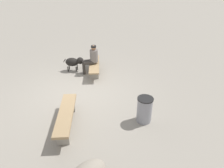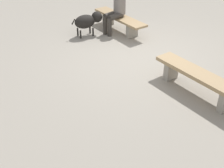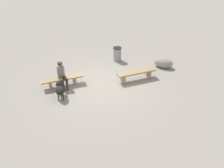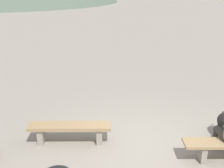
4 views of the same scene
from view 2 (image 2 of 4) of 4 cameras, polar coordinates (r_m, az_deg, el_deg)
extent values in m
cube|color=gray|center=(7.20, 5.50, 4.87)|extent=(210.00, 210.00, 0.06)
cube|color=gray|center=(6.32, 11.14, 2.54)|extent=(0.19, 0.33, 0.39)
cube|color=#A3845B|center=(5.84, 16.03, 1.83)|extent=(1.92, 0.75, 0.07)
cube|color=gray|center=(8.18, 3.81, 10.05)|extent=(0.17, 0.35, 0.37)
cube|color=gray|center=(9.00, -0.72, 12.21)|extent=(0.17, 0.35, 0.37)
cube|color=#A3845B|center=(8.50, 1.46, 12.54)|extent=(1.94, 0.76, 0.06)
cylinder|color=slate|center=(8.40, 1.45, 14.87)|extent=(0.33, 0.33, 0.51)
cylinder|color=#38332D|center=(8.39, -0.15, 13.02)|extent=(0.28, 0.48, 0.15)
cylinder|color=#38332D|center=(8.33, -1.31, 11.04)|extent=(0.11, 0.11, 0.50)
cylinder|color=#38332D|center=(8.27, 0.72, 12.72)|extent=(0.28, 0.48, 0.15)
cylinder|color=#38332D|center=(8.21, -0.46, 10.71)|extent=(0.11, 0.11, 0.50)
ellipsoid|color=black|center=(8.21, -5.17, 11.69)|extent=(0.40, 0.59, 0.36)
sphere|color=black|center=(8.32, -2.88, 12.60)|extent=(0.29, 0.29, 0.29)
cylinder|color=black|center=(8.46, -4.20, 10.27)|extent=(0.04, 0.04, 0.22)
cylinder|color=black|center=(8.30, -3.62, 9.83)|extent=(0.04, 0.04, 0.22)
cylinder|color=black|center=(8.33, -6.52, 9.79)|extent=(0.04, 0.04, 0.22)
cylinder|color=black|center=(8.16, -5.97, 9.33)|extent=(0.04, 0.04, 0.22)
cylinder|color=black|center=(8.07, -7.34, 11.62)|extent=(0.04, 0.12, 0.15)
camera|label=1|loc=(5.36, 75.22, 15.45)|focal=31.97mm
camera|label=3|loc=(9.34, -80.76, 26.60)|focal=38.89mm
camera|label=4|loc=(10.80, 38.04, 28.13)|focal=46.79mm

